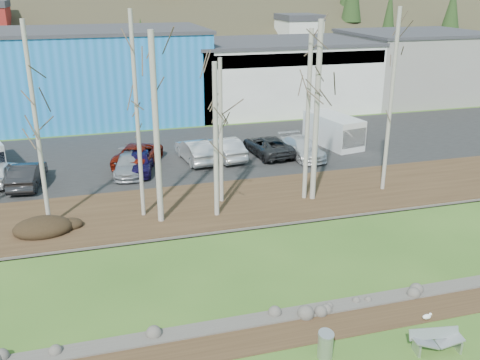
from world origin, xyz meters
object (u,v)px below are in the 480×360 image
object	(u,v)px
car_6	(268,146)
bench_damaged	(436,340)
car_5	(195,150)
car_9	(225,148)
car_4	(139,162)
van_white	(335,131)
car_1	(27,175)
car_7	(302,148)
car_2	(138,154)
litter_bin	(325,346)
car_8	(0,172)
car_3	(129,164)
seagull	(427,316)

from	to	relation	value
car_6	bench_damaged	bearing A→B (deg)	80.25
car_5	car_9	size ratio (longest dim) A/B	1.00
car_4	van_white	distance (m)	15.61
car_1	car_9	xyz separation A→B (m)	(13.30, 2.03, 0.04)
car_7	car_6	bearing A→B (deg)	146.91
car_4	car_5	bearing A→B (deg)	30.13
bench_damaged	car_4	world-z (taller)	car_4
bench_damaged	car_4	distance (m)	22.95
car_7	car_4	bearing A→B (deg)	176.60
car_2	car_6	world-z (taller)	car_2
litter_bin	car_6	distance (m)	22.83
car_2	van_white	size ratio (longest dim) A/B	0.98
litter_bin	car_6	size ratio (longest dim) A/B	0.18
car_5	car_8	bearing A→B (deg)	-2.54
car_9	van_white	bearing A→B (deg)	179.06
car_5	bench_damaged	bearing A→B (deg)	92.74
bench_damaged	car_5	distance (m)	23.24
car_6	car_3	bearing A→B (deg)	2.10
car_1	van_white	bearing A→B (deg)	-165.12
car_6	car_8	bearing A→B (deg)	-2.78
car_4	car_5	size ratio (longest dim) A/B	0.89
car_3	car_4	bearing A→B (deg)	10.55
car_2	bench_damaged	bearing A→B (deg)	130.51
car_8	car_7	bearing A→B (deg)	-172.17
car_4	car_7	world-z (taller)	car_4
seagull	car_7	world-z (taller)	car_7
seagull	van_white	world-z (taller)	van_white
van_white	car_9	bearing A→B (deg)	175.44
car_4	car_8	distance (m)	8.74
car_4	car_5	distance (m)	4.32
car_3	litter_bin	bearing A→B (deg)	-69.65
car_9	car_3	bearing A→B (deg)	4.76
litter_bin	car_3	bearing A→B (deg)	102.93
car_4	van_white	world-z (taller)	van_white
car_2	car_9	distance (m)	6.17
car_2	car_4	size ratio (longest dim) A/B	1.29
car_1	bench_damaged	bearing A→B (deg)	132.92
seagull	car_2	size ratio (longest dim) A/B	0.08
bench_damaged	car_2	world-z (taller)	car_2
car_6	van_white	bearing A→B (deg)	-176.38
car_7	litter_bin	bearing A→B (deg)	-114.29
litter_bin	car_9	bearing A→B (deg)	84.24
seagull	car_7	distance (m)	20.28
car_2	car_6	bearing A→B (deg)	-160.86
bench_damaged	car_3	size ratio (longest dim) A/B	0.41
car_3	car_2	bearing A→B (deg)	73.05
bench_damaged	car_9	xyz separation A→B (m)	(-1.63, 22.92, 0.53)
car_2	car_3	bearing A→B (deg)	87.74
car_3	car_6	xyz separation A→B (m)	(10.28, 1.40, 0.06)
car_9	car_1	bearing A→B (deg)	1.96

